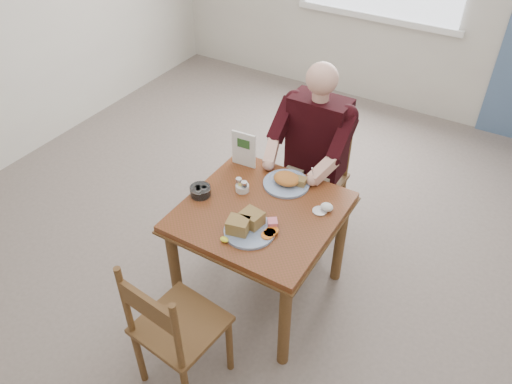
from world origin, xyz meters
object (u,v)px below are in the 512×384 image
Objects in this scene: chair_near at (174,329)px; table at (261,223)px; chair_far at (315,176)px; far_plate at (288,181)px; near_plate at (248,226)px; diner at (313,145)px.

table is at bearing 86.12° from chair_near.
chair_far is 0.59m from far_plate.
near_plate is 0.49m from far_plate.
near_plate is (0.04, -0.99, 0.31)m from chair_far.
diner is 4.29× the size of near_plate.
chair_near is 1.55m from diner.
far_plate is at bearing 91.27° from near_plate.
chair_far is at bearing 90.01° from diner.
far_plate is (0.02, -0.42, -0.03)m from diner.
far_plate is at bearing -86.58° from diner.
near_plate is at bearing 81.54° from chair_near.
diner reaches higher than chair_far.
chair_near is 2.88× the size of far_plate.
near_plate is at bearing -87.94° from chair_far.
table is 0.97× the size of chair_near.
chair_near is 1.14m from far_plate.
chair_near is 0.69m from near_plate.
diner is at bearing 87.93° from chair_near.
near_plate is at bearing -88.73° from far_plate.
chair_near is at bearing -92.07° from diner.
diner is (0.00, 0.71, 0.17)m from table.
near_plate reaches higher than table.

